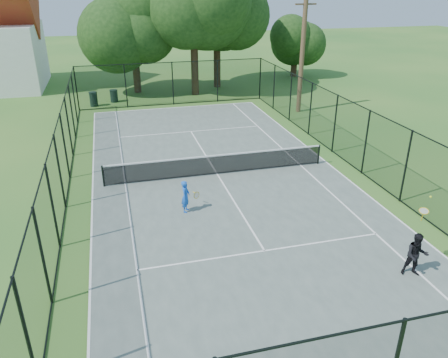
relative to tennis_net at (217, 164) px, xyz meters
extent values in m
plane|color=#286121|center=(0.00, 0.00, -0.58)|extent=(120.00, 120.00, 0.00)
cube|color=#515F58|center=(0.00, 0.00, -0.55)|extent=(11.00, 24.00, 0.06)
cylinder|color=black|center=(-5.00, 0.00, -0.04)|extent=(0.08, 0.08, 0.95)
cylinder|color=black|center=(5.00, 0.00, -0.04)|extent=(0.08, 0.08, 0.95)
cube|color=black|center=(0.00, 0.00, -0.04)|extent=(10.00, 0.03, 0.88)
cube|color=white|center=(0.00, 0.00, 0.40)|extent=(10.00, 0.05, 0.06)
cylinder|color=#332114|center=(-2.17, 17.52, 1.19)|extent=(0.56, 0.56, 3.54)
sphere|color=black|center=(-2.17, 17.52, 4.55)|extent=(6.38, 6.38, 6.38)
cylinder|color=#332114|center=(2.11, 15.61, 1.40)|extent=(0.56, 0.56, 3.95)
sphere|color=black|center=(2.11, 15.61, 5.14)|extent=(7.08, 7.08, 7.08)
cylinder|color=#332114|center=(4.42, 17.83, 1.57)|extent=(0.56, 0.56, 4.29)
sphere|color=black|center=(4.42, 17.83, 5.41)|extent=(6.81, 6.81, 6.81)
cylinder|color=#332114|center=(12.34, 20.29, 0.60)|extent=(0.56, 0.56, 2.36)
sphere|color=black|center=(12.34, 20.29, 2.81)|extent=(4.12, 4.12, 4.12)
cylinder|color=black|center=(-5.52, 13.95, -0.10)|extent=(0.54, 0.54, 0.97)
cylinder|color=black|center=(-5.52, 13.95, 0.41)|extent=(0.58, 0.58, 0.05)
cylinder|color=black|center=(-4.09, 14.79, -0.16)|extent=(0.54, 0.54, 0.85)
cylinder|color=black|center=(-4.09, 14.79, 0.29)|extent=(0.58, 0.58, 0.05)
cylinder|color=#4C3823|center=(7.90, 9.00, 3.15)|extent=(0.30, 0.30, 7.46)
cube|color=#4C3823|center=(7.90, 9.00, 6.21)|extent=(1.40, 0.10, 0.10)
imported|color=blue|center=(-1.99, -3.08, 0.11)|extent=(0.47, 0.55, 1.26)
torus|color=gold|center=(-1.54, -2.93, 0.03)|extent=(0.27, 0.18, 0.29)
cylinder|color=silver|center=(-1.54, -2.93, 0.03)|extent=(0.23, 0.15, 0.25)
imported|color=black|center=(3.87, -8.72, 0.18)|extent=(0.82, 0.74, 1.39)
torus|color=gold|center=(4.12, -8.37, 1.43)|extent=(0.30, 0.28, 0.14)
cylinder|color=silver|center=(4.12, -8.37, 1.43)|extent=(0.26, 0.24, 0.11)
sphere|color=#CCE526|center=(4.41, -8.19, 1.77)|extent=(0.07, 0.07, 0.07)
camera|label=1|loc=(-4.33, -17.66, 7.52)|focal=35.00mm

